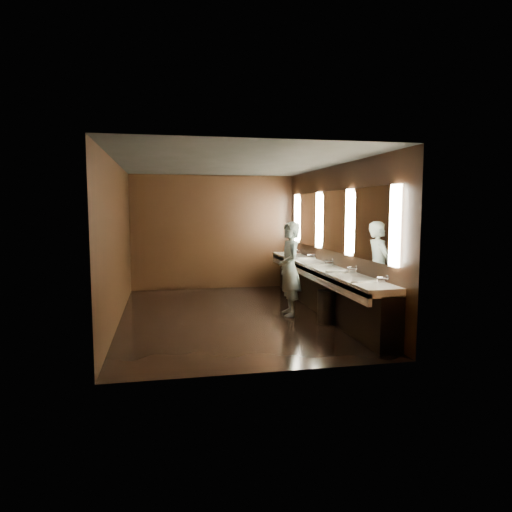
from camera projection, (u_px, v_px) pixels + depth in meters
The scene contains 10 objects.
floor at pixel (231, 316), 8.49m from camera, with size 6.00×6.00×0.00m, color black.
ceiling at pixel (230, 163), 8.20m from camera, with size 4.00×6.00×0.02m, color #2D2D2B.
wall_back at pixel (213, 232), 11.27m from camera, with size 4.00×0.02×2.80m, color black.
wall_front at pixel (267, 258), 5.42m from camera, with size 4.00×0.02×2.80m, color black.
wall_left at pixel (117, 242), 7.95m from camera, with size 0.02×6.00×2.80m, color black.
wall_right at pixel (334, 239), 8.74m from camera, with size 0.02×6.00×2.80m, color black.
sink_counter at pixel (323, 286), 8.79m from camera, with size 0.55×5.40×1.01m.
mirror_band at pixel (333, 221), 8.70m from camera, with size 0.06×5.03×1.15m.
person at pixel (290, 269), 8.45m from camera, with size 0.64×0.42×1.74m, color #9AD0E6.
trash_bin at pixel (328, 307), 7.92m from camera, with size 0.37×0.37×0.58m, color black.
Camera 1 is at (-1.19, -8.25, 1.99)m, focal length 32.00 mm.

